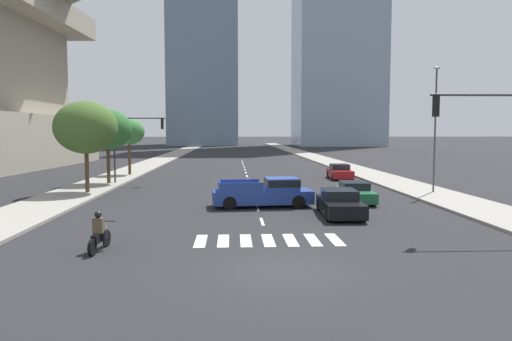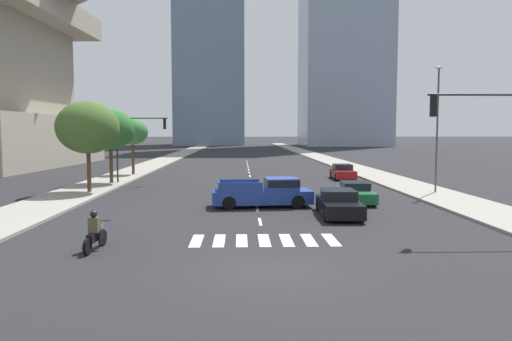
{
  "view_description": "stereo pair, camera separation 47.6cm",
  "coord_description": "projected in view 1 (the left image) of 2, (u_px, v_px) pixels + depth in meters",
  "views": [
    {
      "loc": [
        -1.42,
        -14.65,
        4.35
      ],
      "look_at": [
        0.0,
        14.26,
        2.0
      ],
      "focal_mm": 33.67,
      "sensor_mm": 36.0,
      "label": 1
    },
    {
      "loc": [
        -0.95,
        -14.67,
        4.35
      ],
      "look_at": [
        0.0,
        14.26,
        2.0
      ],
      "focal_mm": 33.67,
      "sensor_mm": 36.0,
      "label": 2
    }
  ],
  "objects": [
    {
      "name": "ground_plane",
      "position": [
        278.0,
        271.0,
        15.0
      ],
      "size": [
        800.0,
        800.0,
        0.0
      ],
      "primitive_type": "plane",
      "color": "#232326"
    },
    {
      "name": "sidewalk_east",
      "position": [
        378.0,
        177.0,
        45.47
      ],
      "size": [
        4.0,
        260.0,
        0.15
      ],
      "primitive_type": "cube",
      "color": "gray",
      "rests_on": "ground"
    },
    {
      "name": "sidewalk_west",
      "position": [
        114.0,
        178.0,
        44.26
      ],
      "size": [
        4.0,
        260.0,
        0.15
      ],
      "primitive_type": "cube",
      "color": "gray",
      "rests_on": "ground"
    },
    {
      "name": "crosswalk_near",
      "position": [
        268.0,
        240.0,
        19.24
      ],
      "size": [
        5.85,
        2.26,
        0.01
      ],
      "color": "silver",
      "rests_on": "ground"
    },
    {
      "name": "lane_divider_center",
      "position": [
        247.0,
        176.0,
        47.12
      ],
      "size": [
        0.14,
        50.0,
        0.01
      ],
      "color": "silver",
      "rests_on": "ground"
    },
    {
      "name": "motorcycle_lead",
      "position": [
        99.0,
        235.0,
        17.47
      ],
      "size": [
        0.7,
        2.08,
        1.49
      ],
      "rotation": [
        0.0,
        0.0,
        1.49
      ],
      "color": "black",
      "rests_on": "ground"
    },
    {
      "name": "pickup_truck",
      "position": [
        267.0,
        193.0,
        27.79
      ],
      "size": [
        5.87,
        2.44,
        1.67
      ],
      "rotation": [
        0.0,
        0.0,
        0.08
      ],
      "color": "navy",
      "rests_on": "ground"
    },
    {
      "name": "sedan_red_0",
      "position": [
        340.0,
        172.0,
        44.19
      ],
      "size": [
        2.01,
        4.32,
        1.36
      ],
      "rotation": [
        0.0,
        0.0,
        -1.61
      ],
      "color": "maroon",
      "rests_on": "ground"
    },
    {
      "name": "sedan_black_1",
      "position": [
        340.0,
        204.0,
        24.88
      ],
      "size": [
        2.11,
        4.8,
        1.35
      ],
      "rotation": [
        0.0,
        0.0,
        -1.62
      ],
      "color": "black",
      "rests_on": "ground"
    },
    {
      "name": "sedan_green_2",
      "position": [
        355.0,
        192.0,
        29.79
      ],
      "size": [
        2.05,
        4.77,
        1.23
      ],
      "rotation": [
        0.0,
        0.0,
        -1.63
      ],
      "color": "#1E6038",
      "rests_on": "ground"
    },
    {
      "name": "traffic_signal_near",
      "position": [
        499.0,
        132.0,
        19.98
      ],
      "size": [
        5.01,
        0.28,
        6.11
      ],
      "rotation": [
        0.0,
        0.0,
        3.14
      ],
      "color": "#333335",
      "rests_on": "sidewalk_east"
    },
    {
      "name": "traffic_signal_far",
      "position": [
        133.0,
        135.0,
        39.42
      ],
      "size": [
        4.49,
        0.28,
        5.7
      ],
      "color": "#333335",
      "rests_on": "sidewalk_west"
    },
    {
      "name": "street_lamp_east",
      "position": [
        435.0,
        121.0,
        33.2
      ],
      "size": [
        0.5,
        0.24,
        8.66
      ],
      "color": "#3F3F42",
      "rests_on": "sidewalk_east"
    },
    {
      "name": "street_tree_nearest",
      "position": [
        86.0,
        127.0,
        33.06
      ],
      "size": [
        4.29,
        4.29,
        6.32
      ],
      "color": "#4C3823",
      "rests_on": "sidewalk_west"
    },
    {
      "name": "street_tree_second",
      "position": [
        108.0,
        130.0,
        38.83
      ],
      "size": [
        3.87,
        3.87,
        6.02
      ],
      "color": "#4C3823",
      "rests_on": "sidewalk_west"
    },
    {
      "name": "street_tree_third",
      "position": [
        129.0,
        132.0,
        46.85
      ],
      "size": [
        3.01,
        3.01,
        5.47
      ],
      "color": "#4C3823",
      "rests_on": "sidewalk_west"
    }
  ]
}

